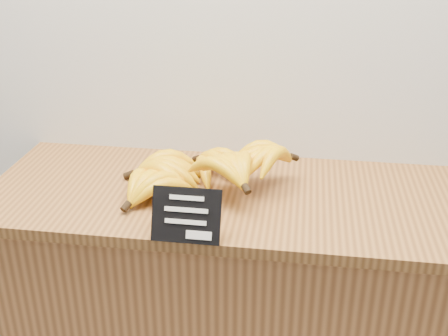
% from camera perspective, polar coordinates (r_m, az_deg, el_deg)
% --- Properties ---
extents(counter, '(1.30, 0.50, 0.90)m').
position_cam_1_polar(counter, '(1.78, 0.25, -16.15)').
color(counter, '#A06433').
rests_on(counter, ground).
extents(counter_top, '(1.30, 0.54, 0.03)m').
position_cam_1_polar(counter_top, '(1.52, 0.28, -2.81)').
color(counter_top, brown).
rests_on(counter_top, counter).
extents(chalkboard_sign, '(0.16, 0.05, 0.12)m').
position_cam_1_polar(chalkboard_sign, '(1.27, -3.87, -4.83)').
color(chalkboard_sign, black).
rests_on(chalkboard_sign, counter_top).
extents(banana_pile, '(0.53, 0.37, 0.12)m').
position_cam_1_polar(banana_pile, '(1.51, -2.36, -0.07)').
color(banana_pile, '#EDB509').
rests_on(banana_pile, counter_top).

